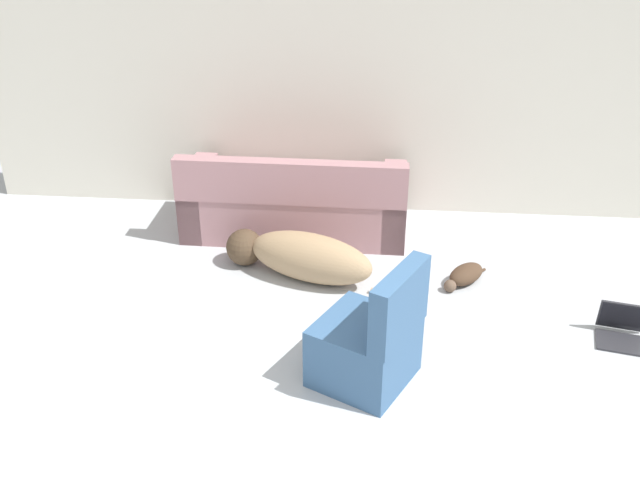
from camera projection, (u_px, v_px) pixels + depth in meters
wall_back at (363, 73)px, 6.29m from camera, size 7.08×0.06×2.61m
couch at (295, 205)px, 6.30m from camera, size 1.95×0.80×0.80m
dog at (300, 256)px, 5.65m from camera, size 1.50×0.75×0.39m
cat at (465, 275)px, 5.61m from camera, size 0.39×0.43×0.15m
laptop_open at (621, 327)px, 4.97m from camera, size 0.37×0.36×0.25m
side_chair at (370, 343)px, 4.46m from camera, size 0.76×0.76×0.86m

